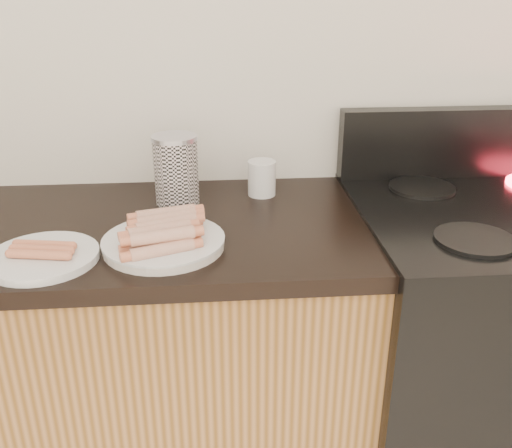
{
  "coord_description": "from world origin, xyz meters",
  "views": [
    {
      "loc": [
        0.03,
        0.4,
        1.46
      ],
      "look_at": [
        0.13,
        1.62,
        0.92
      ],
      "focal_mm": 40.0,
      "sensor_mm": 36.0,
      "label": 1
    }
  ],
  "objects": [
    {
      "name": "side_plate",
      "position": [
        -0.33,
        1.51,
        0.91
      ],
      "size": [
        0.25,
        0.25,
        0.02
      ],
      "primitive_type": "cylinder",
      "rotation": [
        0.0,
        0.0,
        -0.06
      ],
      "color": "white",
      "rests_on": "counter_slab"
    },
    {
      "name": "burner_far_left",
      "position": [
        0.61,
        1.84,
        0.92
      ],
      "size": [
        0.18,
        0.18,
        0.01
      ],
      "primitive_type": "cylinder",
      "color": "black",
      "rests_on": "stove"
    },
    {
      "name": "burner_near_left",
      "position": [
        0.61,
        1.51,
        0.92
      ],
      "size": [
        0.18,
        0.18,
        0.01
      ],
      "primitive_type": "cylinder",
      "color": "black",
      "rests_on": "stove"
    },
    {
      "name": "hotdog_pile",
      "position": [
        -0.08,
        1.55,
        0.94
      ],
      "size": [
        0.14,
        0.22,
        0.05
      ],
      "rotation": [
        0.0,
        0.0,
        0.3
      ],
      "color": "#9F2F21",
      "rests_on": "main_plate"
    },
    {
      "name": "stove_panel",
      "position": [
        0.78,
        1.96,
        1.01
      ],
      "size": [
        0.76,
        0.06,
        0.2
      ],
      "primitive_type": "cube",
      "color": "black",
      "rests_on": "stove"
    },
    {
      "name": "main_plate",
      "position": [
        -0.08,
        1.55,
        0.91
      ],
      "size": [
        0.34,
        0.34,
        0.02
      ],
      "primitive_type": "cylinder",
      "rotation": [
        0.0,
        0.0,
        0.33
      ],
      "color": "white",
      "rests_on": "counter_slab"
    },
    {
      "name": "canister",
      "position": [
        -0.06,
        1.83,
        0.99
      ],
      "size": [
        0.12,
        0.12,
        0.18
      ],
      "rotation": [
        0.0,
        0.0,
        0.4
      ],
      "color": "white",
      "rests_on": "counter_slab"
    },
    {
      "name": "stove",
      "position": [
        0.78,
        1.68,
        0.46
      ],
      "size": [
        0.76,
        0.65,
        0.91
      ],
      "color": "black",
      "rests_on": "floor"
    },
    {
      "name": "plain_sausages",
      "position": [
        -0.33,
        1.51,
        0.93
      ],
      "size": [
        0.13,
        0.09,
        0.02
      ],
      "rotation": [
        0.0,
        0.0,
        -0.17
      ],
      "color": "#DD6135",
      "rests_on": "side_plate"
    },
    {
      "name": "wall_back",
      "position": [
        0.0,
        2.0,
        1.3
      ],
      "size": [
        4.0,
        0.04,
        2.6
      ],
      "primitive_type": "cube",
      "color": "silver",
      "rests_on": "ground"
    },
    {
      "name": "mug",
      "position": [
        0.17,
        1.87,
        0.95
      ],
      "size": [
        0.08,
        0.08,
        0.1
      ],
      "primitive_type": "cylinder",
      "rotation": [
        0.0,
        0.0,
        0.08
      ],
      "color": "white",
      "rests_on": "counter_slab"
    }
  ]
}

